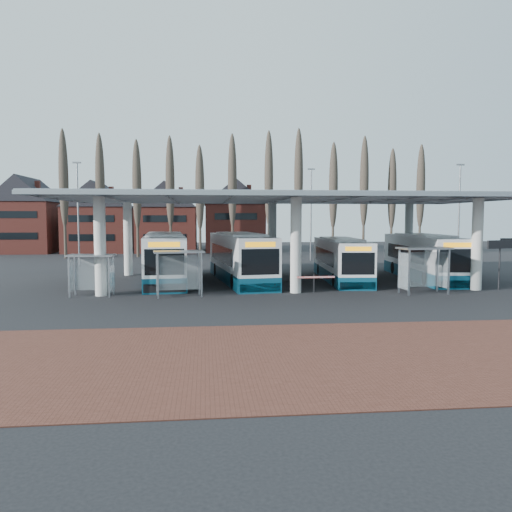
{
  "coord_description": "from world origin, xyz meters",
  "views": [
    {
      "loc": [
        -5.69,
        -28.36,
        4.68
      ],
      "look_at": [
        -2.06,
        7.0,
        2.01
      ],
      "focal_mm": 35.0,
      "sensor_mm": 36.0,
      "label": 1
    }
  ],
  "objects": [
    {
      "name": "barrier",
      "position": [
        1.17,
        2.07,
        0.93
      ],
      "size": [
        2.41,
        0.69,
        1.21
      ],
      "rotation": [
        0.0,
        0.0,
        0.03
      ],
      "color": "black",
      "rests_on": "ground"
    },
    {
      "name": "bus_1",
      "position": [
        -3.08,
        8.77,
        1.7
      ],
      "size": [
        4.34,
        13.22,
        3.6
      ],
      "rotation": [
        0.0,
        0.0,
        0.12
      ],
      "color": "white",
      "rests_on": "ground"
    },
    {
      "name": "info_sign_0",
      "position": [
        13.52,
        2.36,
        2.75
      ],
      "size": [
        2.13,
        0.78,
        3.27
      ],
      "rotation": [
        0.0,
        0.0,
        0.31
      ],
      "color": "black",
      "rests_on": "ground"
    },
    {
      "name": "poplar_row",
      "position": [
        0.0,
        33.0,
        8.78
      ],
      "size": [
        45.1,
        1.1,
        14.5
      ],
      "color": "#473D33",
      "rests_on": "ground"
    },
    {
      "name": "shelter_2",
      "position": [
        7.86,
        1.47,
        2.11
      ],
      "size": [
        3.28,
        1.89,
        2.9
      ],
      "rotation": [
        0.0,
        0.0,
        0.11
      ],
      "color": "gray",
      "rests_on": "ground"
    },
    {
      "name": "townhouse_row",
      "position": [
        -15.75,
        44.0,
        5.94
      ],
      "size": [
        36.8,
        10.3,
        12.25
      ],
      "color": "maroon",
      "rests_on": "ground"
    },
    {
      "name": "lamp_post_a",
      "position": [
        -18.0,
        22.0,
        5.34
      ],
      "size": [
        0.8,
        0.16,
        10.17
      ],
      "color": "slate",
      "rests_on": "ground"
    },
    {
      "name": "bus_0",
      "position": [
        -8.68,
        9.21,
        1.7
      ],
      "size": [
        3.76,
        13.19,
        3.62
      ],
      "rotation": [
        0.0,
        0.0,
        0.08
      ],
      "color": "white",
      "rests_on": "ground"
    },
    {
      "name": "brick_strip",
      "position": [
        0.0,
        -12.0,
        0.01
      ],
      "size": [
        70.0,
        10.0,
        0.03
      ],
      "primitive_type": "cube",
      "color": "brown",
      "rests_on": "ground"
    },
    {
      "name": "lamp_post_b",
      "position": [
        6.0,
        26.0,
        5.34
      ],
      "size": [
        0.8,
        0.16,
        10.17
      ],
      "color": "slate",
      "rests_on": "ground"
    },
    {
      "name": "bus_3",
      "position": [
        11.27,
        8.96,
        1.63
      ],
      "size": [
        3.69,
        12.65,
        3.47
      ],
      "rotation": [
        0.0,
        0.0,
        -0.08
      ],
      "color": "white",
      "rests_on": "ground"
    },
    {
      "name": "station_canopy",
      "position": [
        0.0,
        8.0,
        5.68
      ],
      "size": [
        32.0,
        16.0,
        6.34
      ],
      "color": "silver",
      "rests_on": "ground"
    },
    {
      "name": "bus_2",
      "position": [
        4.59,
        8.64,
        1.51
      ],
      "size": [
        3.35,
        11.69,
        3.21
      ],
      "rotation": [
        0.0,
        0.0,
        -0.08
      ],
      "color": "white",
      "rests_on": "ground"
    },
    {
      "name": "lamp_post_c",
      "position": [
        20.0,
        20.0,
        5.34
      ],
      "size": [
        0.8,
        0.16,
        10.17
      ],
      "color": "slate",
      "rests_on": "ground"
    },
    {
      "name": "shelter_0",
      "position": [
        -12.49,
        2.46,
        1.84
      ],
      "size": [
        2.8,
        1.52,
        2.52
      ],
      "rotation": [
        0.0,
        0.0,
        -0.06
      ],
      "color": "gray",
      "rests_on": "ground"
    },
    {
      "name": "ground",
      "position": [
        0.0,
        0.0,
        0.0
      ],
      "size": [
        140.0,
        140.0,
        0.0
      ],
      "primitive_type": "plane",
      "color": "black",
      "rests_on": "ground"
    },
    {
      "name": "shelter_1",
      "position": [
        -7.27,
        1.81,
        2.0
      ],
      "size": [
        3.14,
        1.86,
        2.75
      ],
      "rotation": [
        0.0,
        0.0,
        0.13
      ],
      "color": "gray",
      "rests_on": "ground"
    }
  ]
}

